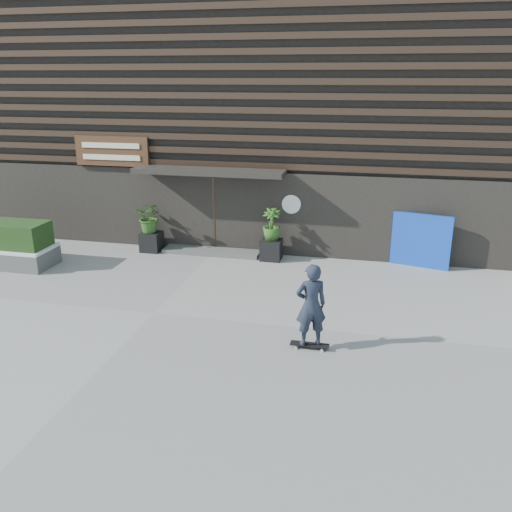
% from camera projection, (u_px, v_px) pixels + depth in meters
% --- Properties ---
extents(ground, '(80.00, 80.00, 0.00)m').
position_uv_depth(ground, '(154.00, 313.00, 12.47)').
color(ground, gray).
rests_on(ground, ground).
extents(entrance_step, '(3.00, 0.80, 0.12)m').
position_uv_depth(entrance_step, '(212.00, 251.00, 16.70)').
color(entrance_step, '#4D4D4B').
rests_on(entrance_step, ground).
extents(planter_pot_left, '(0.60, 0.60, 0.60)m').
position_uv_depth(planter_pot_left, '(152.00, 242.00, 16.84)').
color(planter_pot_left, black).
rests_on(planter_pot_left, ground).
extents(bamboo_left, '(0.86, 0.75, 0.96)m').
position_uv_depth(bamboo_left, '(150.00, 217.00, 16.59)').
color(bamboo_left, '#2D591E').
rests_on(bamboo_left, planter_pot_left).
extents(planter_pot_right, '(0.60, 0.60, 0.60)m').
position_uv_depth(planter_pot_right, '(271.00, 250.00, 16.05)').
color(planter_pot_right, black).
rests_on(planter_pot_right, ground).
extents(bamboo_right, '(0.54, 0.54, 0.96)m').
position_uv_depth(bamboo_right, '(272.00, 224.00, 15.80)').
color(bamboo_right, '#2D591E').
rests_on(bamboo_right, planter_pot_right).
extents(blue_tarp, '(1.63, 0.52, 1.54)m').
position_uv_depth(blue_tarp, '(421.00, 241.00, 15.29)').
color(blue_tarp, '#0D36B2').
rests_on(blue_tarp, ground).
extents(building, '(18.00, 11.00, 8.00)m').
position_uv_depth(building, '(251.00, 110.00, 20.42)').
color(building, black).
rests_on(building, ground).
extents(skateboarder, '(0.78, 0.61, 1.79)m').
position_uv_depth(skateboarder, '(311.00, 305.00, 10.58)').
color(skateboarder, black).
rests_on(skateboarder, ground).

